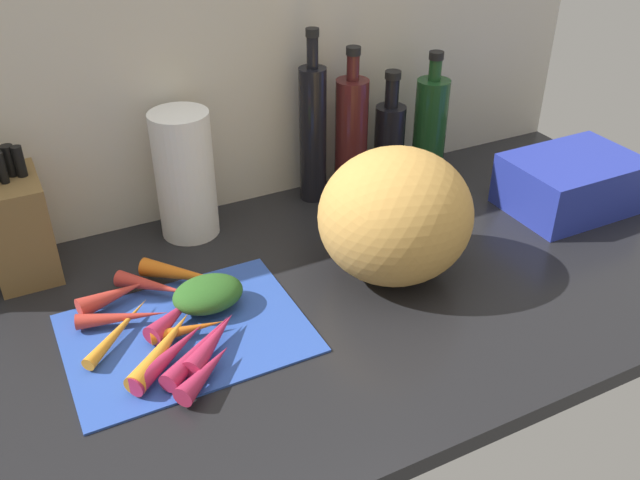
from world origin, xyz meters
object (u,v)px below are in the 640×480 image
Objects in this scene: bottle_0 at (313,132)px; bottle_3 at (430,129)px; carrot_7 at (213,341)px; bottle_1 at (351,136)px; carrot_2 at (188,275)px; knife_block at (17,224)px; carrot_6 at (114,295)px; carrot_1 at (163,347)px; carrot_9 at (189,329)px; cutting_board at (186,332)px; carrot_4 at (122,317)px; carrot_0 at (119,330)px; dish_rack at (571,183)px; carrot_10 at (173,316)px; bottle_2 at (389,142)px; carrot_11 at (200,348)px; carrot_5 at (206,372)px; carrot_8 at (154,286)px; winter_squash at (395,216)px; carrot_3 at (170,355)px; paper_towel_roll at (185,175)px.

bottle_0 is 27.39cm from bottle_3.
carrot_7 is 0.43× the size of bottle_1.
bottle_1 is (43.10, 18.11, 11.08)cm from carrot_2.
carrot_6 is at bearing -57.98° from knife_block.
carrot_9 is at bearing 31.32° from carrot_1.
bottle_0 is at bearing 29.81° from carrot_2.
carrot_4 reaches higher than cutting_board.
carrot_0 is 96.09cm from dish_rack.
carrot_6 reaches higher than carrot_1.
bottle_1 is (45.19, 37.21, 11.05)cm from carrot_7.
carrot_9 is 39.27cm from knife_block.
cutting_board is 6.97cm from carrot_1.
carrot_10 is at bearing 109.51° from carrot_9.
carrot_7 reaches higher than carrot_9.
bottle_1 is 1.24× the size of bottle_2.
carrot_11 is at bearing -151.79° from bottle_3.
knife_block is (-22.72, 37.72, 7.27)cm from carrot_7.
bottle_0 is (40.19, 45.04, 12.94)cm from carrot_5.
carrot_4 is 9.17cm from carrot_8.
carrot_5 is 61.73cm from bottle_0.
carrot_7 is at bearing -59.92° from carrot_6.
carrot_11 is (0.16, -7.14, 2.01)cm from cutting_board.
carrot_9 is 0.44× the size of winter_squash.
carrot_8 is at bearing 102.21° from carrot_7.
carrot_1 is 17.13cm from carrot_8.
cutting_board is at bearing -36.16° from carrot_4.
winter_squash is at bearing -17.06° from carrot_8.
carrot_10 is (-0.44, 14.86, 0.07)cm from carrot_5.
carrot_7 is 44.63cm from knife_block.
carrot_4 is at bearing 108.14° from carrot_3.
knife_block reaches higher than dish_rack.
carrot_7 is 5.63cm from carrot_9.
bottle_0 is at bearing 28.64° from carrot_4.
carrot_1 is at bearing -100.65° from carrot_8.
carrot_5 is 0.40× the size of bottle_3.
carrot_2 is 25.56cm from carrot_5.
carrot_7 is at bearing -66.46° from carrot_9.
carrot_11 is 0.64× the size of dish_rack.
carrot_1 is 1.54× the size of carrot_10.
carrot_7 is at bearing -170.24° from winter_squash.
bottle_2 reaches higher than carrot_7.
bottle_0 is at bearing 89.71° from winter_squash.
carrot_2 is 0.59× the size of bottle_3.
carrot_6 is 28.53cm from paper_towel_roll.
winter_squash is (40.46, -2.61, 9.58)cm from carrot_10.
carrot_8 is 88.32cm from dish_rack.
bottle_2 reaches higher than carrot_11.
carrot_3 is 0.94× the size of carrot_11.
carrot_8 is 61.98cm from bottle_2.
carrot_8 reaches higher than carrot_9.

